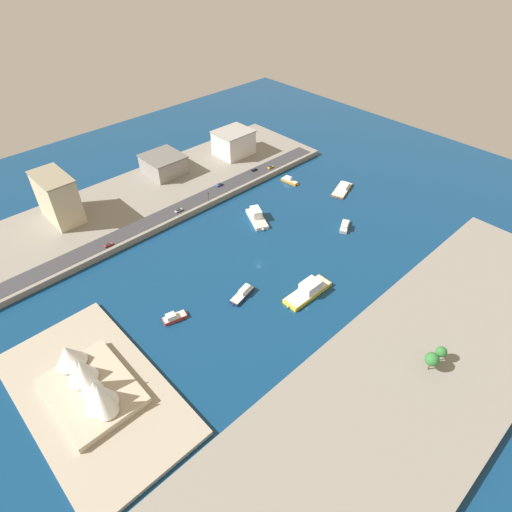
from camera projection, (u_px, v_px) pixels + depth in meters
ground_plane at (259, 263)px, 229.21m from camera, size 440.00×440.00×0.00m
quay_west at (420, 371)px, 174.83m from camera, size 70.00×240.00×3.57m
quay_east at (159, 192)px, 281.29m from camera, size 70.00×240.00×3.57m
peninsula_point at (94, 394)px, 167.53m from camera, size 88.57×48.19×2.00m
road_strip at (183, 206)px, 265.12m from camera, size 11.60×228.00×0.15m
barge_flat_brown at (342, 189)px, 286.15m from camera, size 14.90×22.59×3.18m
water_taxi_orange at (289, 181)px, 293.79m from camera, size 13.74×5.08×4.19m
patrol_launch_navy at (243, 294)px, 209.74m from camera, size 7.97×16.27×3.93m
ferry_white_commuter at (257, 216)px, 258.92m from camera, size 23.02×16.35×6.94m
yacht_sleek_gray at (345, 226)px, 252.79m from camera, size 9.84×13.61×4.16m
tugboat_red at (174, 317)px, 197.91m from camera, size 6.82×12.51×3.87m
ferry_yellow_fast at (308, 290)px, 210.15m from camera, size 8.87×28.27×6.81m
office_block_beige at (58, 198)px, 246.62m from camera, size 29.60×16.36×28.24m
hotel_broad_white at (234, 142)px, 314.56m from camera, size 22.38×26.01×17.65m
carpark_squat_concrete at (164, 164)px, 294.18m from camera, size 26.24×24.89×12.64m
pickup_red at (108, 245)px, 234.43m from camera, size 2.06×4.67×1.41m
hatchback_blue at (219, 185)px, 283.55m from camera, size 1.92×5.00×1.58m
suv_black at (254, 170)px, 299.47m from camera, size 1.90×4.27×1.53m
sedan_silver at (179, 210)px, 260.28m from camera, size 2.08×5.02×1.55m
taxi_yellow_cab at (270, 167)px, 302.26m from camera, size 2.10×4.27×1.48m
traffic_light_waterfront at (208, 196)px, 266.52m from camera, size 0.36×0.36×6.50m
opera_landmark at (88, 382)px, 162.86m from camera, size 43.59×29.15×20.71m
park_tree_cluster at (435, 357)px, 170.70m from camera, size 5.64×12.00×9.36m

